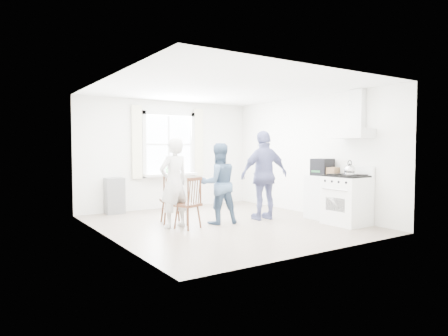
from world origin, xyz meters
TOP-DOWN VIEW (x-y plane):
  - room_shell at (0.00, 0.00)m, footprint 4.62×5.12m
  - window_assembly at (0.00, 2.45)m, footprint 1.88×0.24m
  - range_hood at (2.07, -1.35)m, footprint 0.45×0.76m
  - shelf_unit at (-1.40, 2.33)m, footprint 0.40×0.30m
  - gas_stove at (1.91, -1.35)m, footprint 0.68×0.76m
  - kettle at (1.87, -1.44)m, footprint 0.21×0.21m
  - low_cabinet at (1.98, -0.65)m, footprint 0.50×0.55m
  - stereo_stack at (1.97, -0.66)m, footprint 0.44×0.41m
  - cardboard_box at (2.02, -0.89)m, footprint 0.32×0.27m
  - windsor_chair_a at (-0.77, -0.09)m, footprint 0.51×0.51m
  - windsor_chair_b at (-0.85, 0.53)m, footprint 0.51×0.50m
  - person_left at (-0.97, 0.23)m, footprint 0.69×0.69m
  - person_mid at (-0.09, 0.08)m, footprint 0.90×0.90m
  - person_right at (0.94, -0.05)m, footprint 1.19×1.19m
  - potted_plant at (-0.06, 2.36)m, footprint 0.18×0.18m

SIDE VIEW (x-z plane):
  - shelf_unit at x=-1.40m, z-range 0.00..0.80m
  - low_cabinet at x=1.98m, z-range 0.00..0.90m
  - gas_stove at x=1.91m, z-range -0.08..1.04m
  - windsor_chair_a at x=-0.77m, z-range 0.10..1.05m
  - windsor_chair_b at x=-0.85m, z-range 0.11..1.09m
  - person_mid at x=-0.09m, z-range 0.00..1.56m
  - person_left at x=-0.97m, z-range 0.00..1.66m
  - person_right at x=0.94m, z-range 0.00..1.82m
  - cardboard_box at x=2.02m, z-range 0.90..1.08m
  - potted_plant at x=-0.06m, z-range 0.85..1.15m
  - kettle at x=1.87m, z-range 0.90..1.20m
  - stereo_stack at x=1.97m, z-range 0.90..1.25m
  - room_shell at x=0.00m, z-range -0.02..2.62m
  - window_assembly at x=0.00m, z-range 0.61..2.31m
  - range_hood at x=2.07m, z-range 1.43..2.37m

